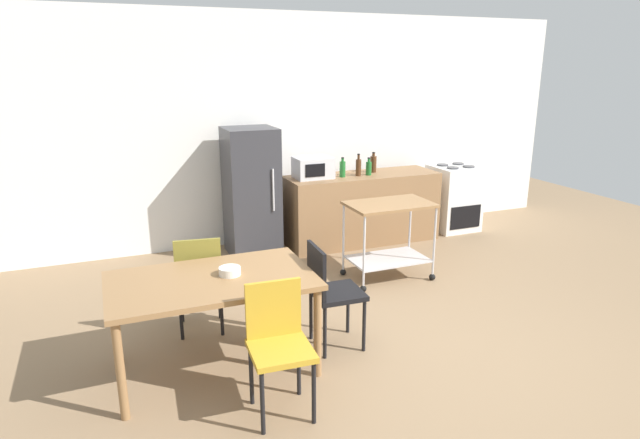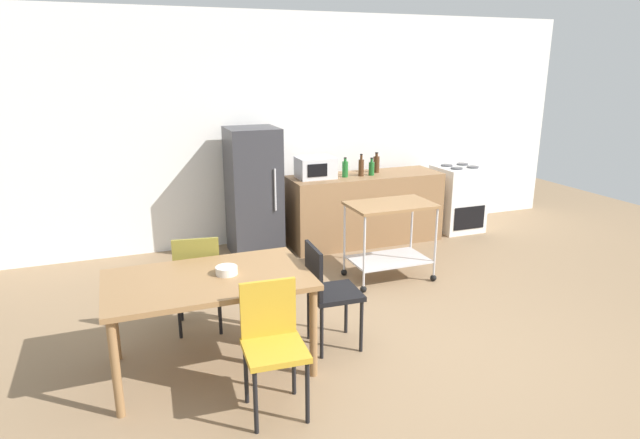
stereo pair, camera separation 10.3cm
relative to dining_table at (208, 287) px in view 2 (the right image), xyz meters
The scene contains 16 objects.
ground_plane 1.69m from the dining_table, ahead, with size 12.00×12.00×0.00m, color #8C7051.
back_wall 3.44m from the dining_table, 62.75° to the left, with size 8.40×0.12×2.90m, color white.
kitchen_counter 3.41m from the dining_table, 44.33° to the left, with size 2.00×0.64×0.90m, color olive.
dining_table is the anchor object (origin of this frame).
chair_olive 0.66m from the dining_table, 89.20° to the left, with size 0.46×0.46×0.89m.
chair_mustard 0.74m from the dining_table, 65.56° to the right, with size 0.42×0.42×0.89m.
chair_black 0.96m from the dining_table, ahead, with size 0.42×0.42×0.89m.
stove_oven 4.57m from the dining_table, 31.67° to the left, with size 0.60×0.61×0.92m.
refrigerator 2.67m from the dining_table, 68.34° to the left, with size 0.60×0.63×1.55m.
kitchen_cart 2.40m from the dining_table, 27.73° to the left, with size 0.91×0.57×0.85m.
microwave 3.01m from the dining_table, 53.84° to the left, with size 0.46×0.35×0.26m.
bottle_olive_oil 3.18m from the dining_table, 47.64° to the left, with size 0.08×0.08×0.25m.
bottle_soy_sauce 3.32m from the dining_table, 44.73° to the left, with size 0.07×0.07×0.28m.
bottle_sesame_oil 3.41m from the dining_table, 42.95° to the left, with size 0.07×0.07×0.23m.
bottle_sparkling_water 3.62m from the dining_table, 43.12° to the left, with size 0.08×0.08×0.26m.
fruit_bowl 0.18m from the dining_table, ahead, with size 0.16×0.16×0.06m, color white.
Camera 2 is at (-2.10, -3.55, 2.28)m, focal length 30.33 mm.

